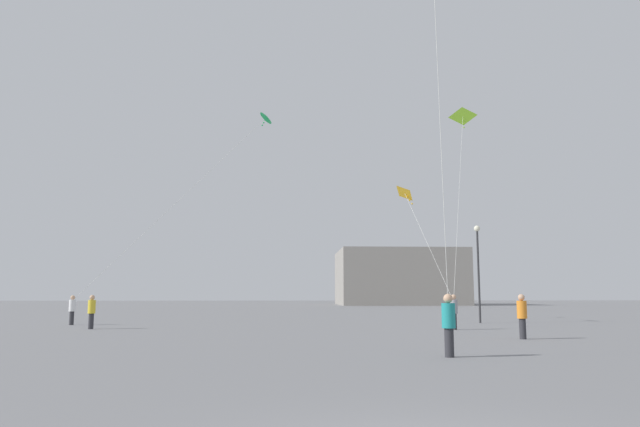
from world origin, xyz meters
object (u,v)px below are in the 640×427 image
at_px(person_in_orange, 522,314).
at_px(lamppost_east, 478,258).
at_px(person_in_grey, 454,310).
at_px(kite_amber_delta, 406,194).
at_px(kite_lime_delta, 463,120).
at_px(building_left_hall, 398,278).
at_px(person_in_teal, 449,322).
at_px(person_in_yellow, 92,310).
at_px(person_in_white, 72,309).
at_px(kite_emerald_diamond, 264,120).

bearing_deg(person_in_orange, lamppost_east, 3.65).
distance_m(person_in_grey, kite_amber_delta, 9.33).
bearing_deg(kite_lime_delta, kite_amber_delta, -145.37).
bearing_deg(building_left_hall, kite_amber_delta, -100.72).
height_order(person_in_teal, kite_lime_delta, kite_lime_delta).
relative_size(person_in_yellow, building_left_hall, 0.08).
bearing_deg(person_in_white, person_in_yellow, -117.10).
xyz_separation_m(person_in_teal, person_in_orange, (4.50, 6.10, -0.00)).
distance_m(person_in_white, person_in_yellow, 4.57).
relative_size(person_in_white, lamppost_east, 0.28).
bearing_deg(lamppost_east, building_left_hall, 83.23).
xyz_separation_m(person_in_yellow, person_in_orange, (17.94, -7.60, 0.02)).
distance_m(person_in_orange, kite_emerald_diamond, 22.51).
relative_size(person_in_white, kite_lime_delta, 0.13).
bearing_deg(kite_amber_delta, person_in_white, -177.07).
xyz_separation_m(kite_emerald_diamond, building_left_hall, (19.74, 55.71, -8.71)).
distance_m(person_in_teal, kite_emerald_diamond, 25.88).
bearing_deg(kite_lime_delta, lamppost_east, -97.29).
distance_m(person_in_yellow, person_in_orange, 19.48).
bearing_deg(lamppost_east, kite_emerald_diamond, 163.37).
distance_m(kite_lime_delta, lamppost_east, 9.94).
bearing_deg(kite_emerald_diamond, kite_amber_delta, -22.79).
xyz_separation_m(person_in_yellow, kite_amber_delta, (16.34, 4.93, 6.61)).
height_order(person_in_yellow, kite_amber_delta, kite_amber_delta).
bearing_deg(person_in_orange, kite_amber_delta, 22.65).
height_order(person_in_white, person_in_orange, person_in_orange).
bearing_deg(building_left_hall, person_in_white, -116.32).
distance_m(person_in_grey, lamppost_east, 7.73).
height_order(kite_lime_delta, kite_amber_delta, kite_lime_delta).
bearing_deg(person_in_white, building_left_hall, 7.19).
height_order(kite_amber_delta, lamppost_east, kite_amber_delta).
bearing_deg(building_left_hall, person_in_orange, -97.63).
xyz_separation_m(person_in_grey, building_left_hall, (10.44, 65.84, 3.33)).
xyz_separation_m(person_in_white, person_in_orange, (20.18, -11.58, 0.03)).
xyz_separation_m(person_in_grey, kite_emerald_diamond, (-9.30, 10.13, 12.04)).
relative_size(person_in_teal, kite_lime_delta, 0.13).
height_order(person_in_teal, person_in_yellow, person_in_teal).
bearing_deg(kite_amber_delta, lamppost_east, -2.85).
bearing_deg(person_in_grey, person_in_teal, 60.96).
distance_m(person_in_teal, person_in_orange, 7.58).
distance_m(kite_amber_delta, building_left_hall, 60.43).
xyz_separation_m(person_in_white, kite_amber_delta, (18.58, 0.95, 6.63)).
xyz_separation_m(person_in_grey, person_in_orange, (0.82, -5.98, 0.01)).
height_order(kite_emerald_diamond, lamppost_east, kite_emerald_diamond).
bearing_deg(person_in_orange, person_in_teal, 158.95).
height_order(person_in_grey, person_in_orange, person_in_orange).
relative_size(person_in_yellow, kite_emerald_diamond, 0.13).
xyz_separation_m(person_in_white, building_left_hall, (29.80, 60.24, 3.36)).
distance_m(person_in_teal, person_in_yellow, 19.19).
bearing_deg(building_left_hall, kite_emerald_diamond, -109.51).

